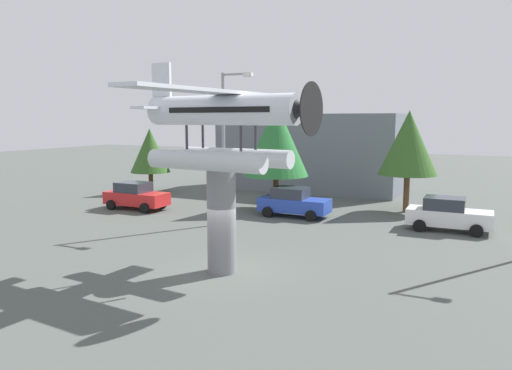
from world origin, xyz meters
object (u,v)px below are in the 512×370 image
Objects in this scene: tree_west at (150,151)px; car_far_white at (448,214)px; tree_east at (276,140)px; tree_center_back at (408,143)px; storefront_building at (309,152)px; car_mid_blue at (293,202)px; floatplane_monument at (224,123)px; streetlight_primary at (226,138)px; display_pedestal at (222,221)px; car_near_red at (136,196)px.

car_far_white is at bearing -10.14° from tree_west.
tree_east is 1.07× the size of tree_center_back.
storefront_building reaches higher than tree_west.
floatplane_monument is at bearing -82.02° from car_mid_blue.
tree_center_back is (7.73, 2.80, -0.15)m from tree_east.
car_far_white is 0.83× the size of tree_west.
tree_center_back reaches higher than car_far_white.
floatplane_monument is 8.54m from streetlight_primary.
floatplane_monument is 1.64× the size of tree_center_back.
streetlight_primary is (-11.16, -3.70, 3.90)m from car_far_white.
display_pedestal is 0.48× the size of streetlight_primary.
car_near_red and car_far_white have the same top height.
tree_west is at bearing 168.66° from tree_east.
car_mid_blue is 0.51× the size of streetlight_primary.
car_mid_blue is at bearing -179.74° from car_far_white.
tree_east reaches higher than tree_west.
tree_east is (11.88, -2.38, 1.15)m from tree_west.
floatplane_monument is 22.60m from storefront_building.
display_pedestal is at bearing -75.53° from tree_east.
floatplane_monument is at bearing -78.54° from storefront_building.
car_near_red is 7.63m from tree_west.
car_far_white is 0.66× the size of tree_center_back.
streetlight_primary is 14.65m from storefront_building.
streetlight_primary reaches higher than car_far_white.
display_pedestal is 0.38× the size of floatplane_monument.
tree_east is 8.22m from tree_center_back.
tree_west is 0.75× the size of tree_east.
display_pedestal is 14.63m from car_near_red.
tree_east reaches higher than car_near_red.
tree_east is at bearing 104.47° from display_pedestal.
storefront_building is 10.93m from tree_center_back.
tree_east reaches higher than car_mid_blue.
tree_center_back is at bearing 44.21° from streetlight_primary.
tree_center_back is at bearing 22.65° from car_near_red.
floatplane_monument reaches higher than car_far_white.
tree_east is (-3.43, 12.79, -1.17)m from floatplane_monument.
car_near_red is 9.79m from tree_east.
car_mid_blue is at bearing -75.06° from storefront_building.
tree_center_back reaches higher than display_pedestal.
car_mid_blue is 0.66× the size of tree_center_back.
storefront_building is 2.14× the size of tree_east.
car_near_red is at bearing -167.76° from car_mid_blue.
display_pedestal is at bearing -62.19° from streetlight_primary.
tree_center_back is (15.96, 6.66, 3.46)m from car_near_red.
tree_east is at bearing 109.89° from floatplane_monument.
car_far_white is (8.65, 0.04, 0.00)m from car_mid_blue.
car_mid_blue is (10.10, 2.19, 0.00)m from car_near_red.
tree_west is at bearing -147.77° from storefront_building.
car_near_red is at bearing 142.26° from display_pedestal.
streetlight_primary reaches higher than car_mid_blue.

